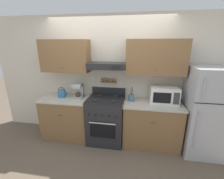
{
  "coord_description": "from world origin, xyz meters",
  "views": [
    {
      "loc": [
        0.58,
        -2.44,
        1.99
      ],
      "look_at": [
        0.13,
        0.27,
        1.15
      ],
      "focal_mm": 24.0,
      "sensor_mm": 36.0,
      "label": 1
    }
  ],
  "objects_px": {
    "stove_range": "(106,119)",
    "refrigerator": "(207,112)",
    "tea_kettle": "(62,93)",
    "utensil_crock": "(132,97)",
    "coffee_maker": "(79,90)",
    "microwave": "(164,95)"
  },
  "relations": [
    {
      "from": "utensil_crock",
      "to": "coffee_maker",
      "type": "bearing_deg",
      "value": 178.43
    },
    {
      "from": "stove_range",
      "to": "utensil_crock",
      "type": "distance_m",
      "value": 0.71
    },
    {
      "from": "coffee_maker",
      "to": "utensil_crock",
      "type": "relative_size",
      "value": 1.05
    },
    {
      "from": "stove_range",
      "to": "microwave",
      "type": "bearing_deg",
      "value": 4.34
    },
    {
      "from": "coffee_maker",
      "to": "microwave",
      "type": "bearing_deg",
      "value": -0.42
    },
    {
      "from": "coffee_maker",
      "to": "utensil_crock",
      "type": "distance_m",
      "value": 1.11
    },
    {
      "from": "tea_kettle",
      "to": "utensil_crock",
      "type": "bearing_deg",
      "value": 0.0
    },
    {
      "from": "tea_kettle",
      "to": "utensil_crock",
      "type": "height_order",
      "value": "utensil_crock"
    },
    {
      "from": "tea_kettle",
      "to": "coffee_maker",
      "type": "distance_m",
      "value": 0.37
    },
    {
      "from": "stove_range",
      "to": "coffee_maker",
      "type": "xyz_separation_m",
      "value": [
        -0.6,
        0.1,
        0.57
      ]
    },
    {
      "from": "refrigerator",
      "to": "utensil_crock",
      "type": "distance_m",
      "value": 1.39
    },
    {
      "from": "refrigerator",
      "to": "tea_kettle",
      "type": "bearing_deg",
      "value": 177.99
    },
    {
      "from": "coffee_maker",
      "to": "tea_kettle",
      "type": "bearing_deg",
      "value": -175.26
    },
    {
      "from": "refrigerator",
      "to": "microwave",
      "type": "distance_m",
      "value": 0.81
    },
    {
      "from": "stove_range",
      "to": "refrigerator",
      "type": "height_order",
      "value": "refrigerator"
    },
    {
      "from": "microwave",
      "to": "refrigerator",
      "type": "bearing_deg",
      "value": -8.79
    },
    {
      "from": "utensil_crock",
      "to": "stove_range",
      "type": "bearing_deg",
      "value": -172.45
    },
    {
      "from": "stove_range",
      "to": "refrigerator",
      "type": "distance_m",
      "value": 1.91
    },
    {
      "from": "refrigerator",
      "to": "tea_kettle",
      "type": "distance_m",
      "value": 2.86
    },
    {
      "from": "stove_range",
      "to": "coffee_maker",
      "type": "height_order",
      "value": "coffee_maker"
    },
    {
      "from": "refrigerator",
      "to": "coffee_maker",
      "type": "relative_size",
      "value": 5.4
    },
    {
      "from": "tea_kettle",
      "to": "utensil_crock",
      "type": "relative_size",
      "value": 0.77
    }
  ]
}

